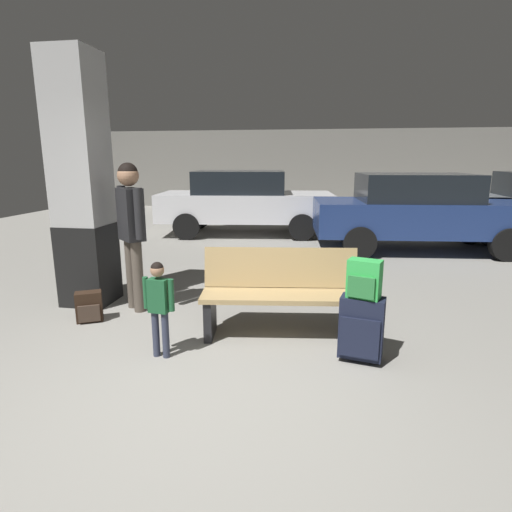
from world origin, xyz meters
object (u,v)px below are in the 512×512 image
bench (280,294)px  parked_car_far (244,201)px  adult (131,221)px  parked_car_near (419,210)px  backpack_bright (364,279)px  backpack_dark_floor (89,307)px  structural_pillar (82,184)px  child (159,299)px  suitcase (361,328)px

bench → parked_car_far: parked_car_far is taller
adult → parked_car_far: (0.28, 5.42, -0.28)m
parked_car_far → parked_car_near: bearing=-19.4°
backpack_bright → backpack_dark_floor: backpack_bright is taller
bench → backpack_dark_floor: bearing=-180.0°
structural_pillar → backpack_dark_floor: 1.51m
child → bench: bearing=34.2°
adult → bench: bearing=-14.2°
parked_car_far → bench: bearing=-75.4°
suitcase → backpack_dark_floor: size_ratio=1.78×
parked_car_far → structural_pillar: bearing=-100.4°
backpack_bright → adult: size_ratio=0.19×
structural_pillar → bench: 2.78m
child → parked_car_near: size_ratio=0.21×
structural_pillar → backpack_bright: (3.28, -1.11, -0.73)m
child → backpack_dark_floor: (-1.13, 0.70, -0.39)m
suitcase → parked_car_near: (1.44, 5.05, 0.48)m
adult → parked_car_near: bearing=45.5°
backpack_dark_floor → bench: bearing=0.0°
suitcase → parked_car_far: parked_car_far is taller
backpack_bright → parked_car_near: parked_car_near is taller
suitcase → parked_car_near: size_ratio=0.14×
suitcase → backpack_bright: (-0.00, -0.00, 0.45)m
child → backpack_bright: bearing=6.5°
bench → parked_car_far: (-1.53, 5.88, 0.36)m
bench → adult: adult is taller
structural_pillar → parked_car_far: size_ratio=0.70×
parked_car_far → backpack_dark_floor: bearing=-96.1°
suitcase → parked_car_far: 6.80m
suitcase → parked_car_near: bearing=74.1°
child → backpack_dark_floor: bearing=148.4°
bench → suitcase: bearing=-32.1°
structural_pillar → backpack_dark_floor: size_ratio=8.87×
parked_car_far → parked_car_near: size_ratio=1.01×
backpack_dark_floor → adult: bearing=52.8°
backpack_dark_floor → parked_car_far: parked_car_far is taller
bench → child: bearing=-145.8°
bench → parked_car_near: 5.09m
bench → parked_car_far: size_ratio=0.39×
structural_pillar → suitcase: 3.66m
backpack_dark_floor → parked_car_near: 6.36m
backpack_bright → backpack_dark_floor: size_ratio=1.00×
suitcase → backpack_dark_floor: 2.98m
child → parked_car_far: (-0.50, 6.58, 0.25)m
parked_car_near → adult: bearing=-134.5°
structural_pillar → adult: structural_pillar is taller
bench → child: size_ratio=1.83×
child → parked_car_far: parked_car_far is taller
backpack_bright → parked_car_far: size_ratio=0.08×
bench → backpack_dark_floor: (-2.16, -0.00, -0.28)m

